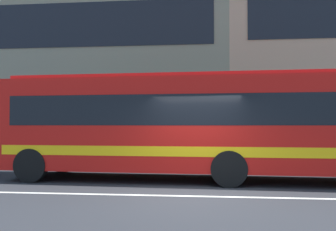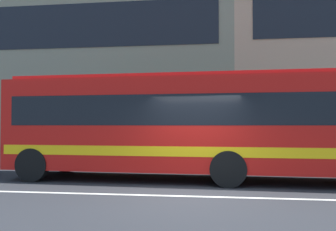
% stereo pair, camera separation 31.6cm
% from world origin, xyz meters
% --- Properties ---
extents(ground_plane, '(160.00, 160.00, 0.00)m').
position_xyz_m(ground_plane, '(0.00, 0.00, 0.00)').
color(ground_plane, '#2A2C30').
extents(lane_centre_line, '(60.00, 0.16, 0.01)m').
position_xyz_m(lane_centre_line, '(0.00, 0.00, 0.00)').
color(lane_centre_line, silver).
rests_on(lane_centre_line, ground_plane).
extents(hedge_row_far, '(15.22, 1.10, 0.97)m').
position_xyz_m(hedge_row_far, '(0.21, 6.38, 0.49)').
color(hedge_row_far, '#386532').
rests_on(hedge_row_far, ground_plane).
extents(apartment_block_left, '(21.03, 11.88, 12.83)m').
position_xyz_m(apartment_block_left, '(-8.91, 17.18, 6.42)').
color(apartment_block_left, gray).
rests_on(apartment_block_left, ground_plane).
extents(transit_bus, '(12.18, 3.01, 3.20)m').
position_xyz_m(transit_bus, '(0.22, 2.51, 1.76)').
color(transit_bus, red).
rests_on(transit_bus, ground_plane).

